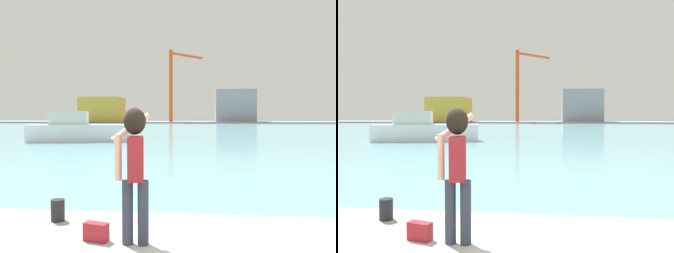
{
  "view_description": "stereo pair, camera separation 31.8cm",
  "coord_description": "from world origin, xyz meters",
  "views": [
    {
      "loc": [
        0.36,
        -3.52,
        2.12
      ],
      "look_at": [
        -0.67,
        7.44,
        1.75
      ],
      "focal_mm": 35.63,
      "sensor_mm": 36.0,
      "label": 1
    },
    {
      "loc": [
        0.67,
        -3.48,
        2.12
      ],
      "look_at": [
        -0.67,
        7.44,
        1.75
      ],
      "focal_mm": 35.63,
      "sensor_mm": 36.0,
      "label": 2
    }
  ],
  "objects": [
    {
      "name": "ground_plane",
      "position": [
        0.0,
        50.0,
        0.0
      ],
      "size": [
        220.0,
        220.0,
        0.0
      ],
      "primitive_type": "plane",
      "color": "#334751"
    },
    {
      "name": "harbor_water",
      "position": [
        0.0,
        52.0,
        0.01
      ],
      "size": [
        140.0,
        100.0,
        0.02
      ],
      "primitive_type": "cube",
      "color": "#6BA8B2",
      "rests_on": "ground_plane"
    },
    {
      "name": "far_shore_dock",
      "position": [
        0.0,
        92.0,
        0.18
      ],
      "size": [
        140.0,
        20.0,
        0.36
      ],
      "primitive_type": "cube",
      "color": "gray",
      "rests_on": "ground_plane"
    },
    {
      "name": "person_photographer",
      "position": [
        -0.46,
        0.62,
        1.54
      ],
      "size": [
        0.53,
        0.54,
        1.74
      ],
      "rotation": [
        0.0,
        0.0,
        1.78
      ],
      "color": "#2D3342",
      "rests_on": "quay_promenade"
    },
    {
      "name": "handbag",
      "position": [
        -0.98,
        0.68,
        0.6
      ],
      "size": [
        0.35,
        0.22,
        0.24
      ],
      "primitive_type": "cube",
      "rotation": [
        0.0,
        0.0,
        -0.26
      ],
      "color": "maroon",
      "rests_on": "quay_promenade"
    },
    {
      "name": "harbor_bollard",
      "position": [
        -1.83,
        1.44,
        0.65
      ],
      "size": [
        0.21,
        0.21,
        0.33
      ],
      "primitive_type": "cylinder",
      "color": "black",
      "rests_on": "quay_promenade"
    },
    {
      "name": "boat_moored",
      "position": [
        -9.13,
        22.28,
        0.91
      ],
      "size": [
        8.53,
        3.91,
        2.44
      ],
      "rotation": [
        0.0,
        0.0,
        0.22
      ],
      "color": "white",
      "rests_on": "harbor_water"
    },
    {
      "name": "warehouse_left",
      "position": [
        -26.71,
        88.09,
        3.71
      ],
      "size": [
        10.69,
        10.93,
        6.7
      ],
      "primitive_type": "cube",
      "color": "gold",
      "rests_on": "far_shore_dock"
    },
    {
      "name": "warehouse_right",
      "position": [
        10.12,
        89.99,
        4.71
      ],
      "size": [
        10.65,
        8.81,
        8.69
      ],
      "primitive_type": "cube",
      "color": "gray",
      "rests_on": "far_shore_dock"
    },
    {
      "name": "port_crane",
      "position": [
        -6.29,
        87.08,
        12.07
      ],
      "size": [
        9.12,
        9.61,
        19.24
      ],
      "color": "#D84C19",
      "rests_on": "far_shore_dock"
    }
  ]
}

